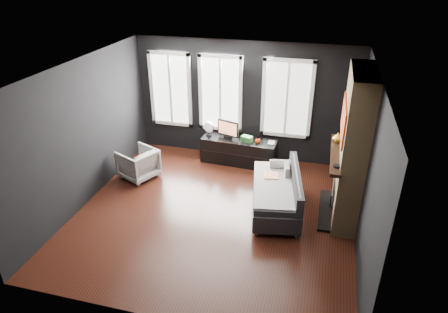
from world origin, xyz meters
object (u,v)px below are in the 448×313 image
(monitor, at_px, (228,128))
(mantel_vase, at_px, (338,138))
(mug, at_px, (258,141))
(media_console, at_px, (239,151))
(armchair, at_px, (138,162))
(sofa, at_px, (276,191))
(book, at_px, (268,138))

(monitor, distance_m, mantel_vase, 2.60)
(mug, bearing_deg, mantel_vase, -30.57)
(media_console, bearing_deg, armchair, -144.45)
(armchair, xyz_separation_m, mug, (2.37, 1.11, 0.28))
(sofa, height_order, book, sofa)
(book, height_order, mantel_vase, mantel_vase)
(armchair, distance_m, mantel_vase, 4.12)
(monitor, bearing_deg, mug, 10.23)
(sofa, xyz_separation_m, book, (-0.42, 1.66, 0.29))
(mantel_vase, bearing_deg, sofa, -148.27)
(book, xyz_separation_m, mantel_vase, (1.41, -1.04, 0.64))
(media_console, bearing_deg, mug, -7.59)
(armchair, height_order, mantel_vase, mantel_vase)
(media_console, relative_size, book, 8.38)
(media_console, height_order, monitor, monitor)
(sofa, relative_size, media_console, 1.08)
(mug, distance_m, book, 0.24)
(media_console, xyz_separation_m, mug, (0.44, -0.09, 0.35))
(mug, bearing_deg, sofa, -67.86)
(sofa, xyz_separation_m, armchair, (-3.01, 0.46, -0.04))
(monitor, height_order, book, monitor)
(sofa, relative_size, book, 9.08)
(armchair, bearing_deg, mantel_vase, 117.02)
(mantel_vase, bearing_deg, media_console, 153.08)
(sofa, xyz_separation_m, monitor, (-1.34, 1.67, 0.43))
(armchair, relative_size, mantel_vase, 3.78)
(media_console, distance_m, mantel_vase, 2.54)
(sofa, distance_m, book, 1.73)
(armchair, distance_m, monitor, 2.12)
(mug, height_order, book, book)
(book, bearing_deg, armchair, -155.24)
(armchair, relative_size, mug, 6.46)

